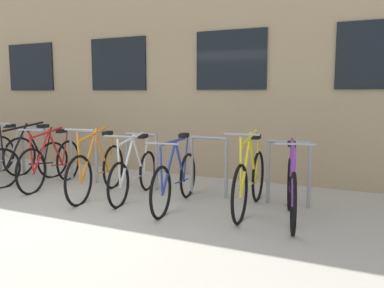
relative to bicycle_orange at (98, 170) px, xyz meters
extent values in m
plane|color=#B2ADA0|center=(0.21, -1.21, -0.40)|extent=(42.00, 42.00, 0.00)
cube|color=tan|center=(0.21, 5.06, 2.54)|extent=(28.00, 6.15, 5.87)
cube|color=black|center=(-3.39, 1.97, 1.74)|extent=(1.30, 0.04, 1.04)
cube|color=black|center=(-0.99, 1.97, 1.74)|extent=(1.30, 0.04, 1.04)
cube|color=black|center=(1.41, 1.97, 1.74)|extent=(1.30, 0.04, 1.04)
cube|color=black|center=(3.81, 1.97, 1.74)|extent=(1.30, 0.04, 1.04)
cylinder|color=gray|center=(-2.97, 0.69, 0.05)|extent=(0.05, 0.05, 0.89)
cylinder|color=gray|center=(-2.34, 0.69, 0.05)|extent=(0.05, 0.05, 0.89)
cylinder|color=gray|center=(-1.77, 0.69, 0.05)|extent=(0.05, 0.05, 0.89)
cylinder|color=gray|center=(-2.05, 0.69, 0.50)|extent=(0.57, 0.05, 0.05)
cylinder|color=gray|center=(-1.14, 0.69, 0.05)|extent=(0.05, 0.05, 0.89)
cylinder|color=gray|center=(-0.57, 0.69, 0.05)|extent=(0.05, 0.05, 0.89)
cylinder|color=gray|center=(-0.85, 0.69, 0.50)|extent=(0.57, 0.05, 0.05)
cylinder|color=gray|center=(0.06, 0.69, 0.05)|extent=(0.05, 0.05, 0.89)
cylinder|color=gray|center=(0.63, 0.69, 0.05)|extent=(0.05, 0.05, 0.89)
cylinder|color=gray|center=(0.35, 0.69, 0.50)|extent=(0.57, 0.05, 0.05)
cylinder|color=gray|center=(1.26, 0.69, 0.05)|extent=(0.05, 0.05, 0.89)
cylinder|color=gray|center=(1.83, 0.69, 0.05)|extent=(0.05, 0.05, 0.89)
cylinder|color=gray|center=(1.55, 0.69, 0.50)|extent=(0.57, 0.05, 0.05)
cylinder|color=gray|center=(2.46, 0.69, 0.05)|extent=(0.05, 0.05, 0.89)
cylinder|color=gray|center=(3.03, 0.69, 0.05)|extent=(0.05, 0.05, 0.89)
cylinder|color=gray|center=(2.75, 0.69, 0.50)|extent=(0.57, 0.05, 0.05)
torus|color=black|center=(-0.10, 0.53, -0.05)|extent=(0.17, 0.72, 0.73)
torus|color=black|center=(0.10, -0.54, -0.05)|extent=(0.17, 0.72, 0.73)
cylinder|color=orange|center=(0.05, -0.24, 0.26)|extent=(0.13, 0.52, 0.76)
cylinder|color=orange|center=(-0.03, 0.18, 0.20)|extent=(0.11, 0.39, 0.62)
cylinder|color=orange|center=(0.01, -0.07, 0.57)|extent=(0.19, 0.86, 0.17)
cylinder|color=orange|center=(-0.05, 0.27, -0.08)|extent=(0.12, 0.54, 0.08)
cylinder|color=orange|center=(-0.08, 0.45, 0.22)|extent=(0.06, 0.20, 0.56)
cylinder|color=orange|center=(0.10, -0.51, 0.29)|extent=(0.04, 0.08, 0.69)
cube|color=black|center=(-0.07, 0.36, 0.53)|extent=(0.13, 0.21, 0.06)
cylinder|color=gray|center=(0.09, -0.49, 0.66)|extent=(0.44, 0.11, 0.03)
torus|color=black|center=(-1.20, 0.68, -0.05)|extent=(0.17, 0.73, 0.74)
torus|color=black|center=(-1.01, -0.35, -0.05)|extent=(0.17, 0.73, 0.74)
cylinder|color=red|center=(-1.06, -0.07, 0.23)|extent=(0.13, 0.50, 0.69)
cylinder|color=red|center=(-1.13, 0.33, 0.19)|extent=(0.10, 0.37, 0.59)
cylinder|color=red|center=(-1.09, 0.10, 0.52)|extent=(0.18, 0.81, 0.13)
cylinder|color=red|center=(-1.15, 0.42, -0.07)|extent=(0.12, 0.52, 0.08)
cylinder|color=red|center=(-1.18, 0.59, 0.21)|extent=(0.06, 0.20, 0.53)
cylinder|color=red|center=(-1.01, -0.32, 0.26)|extent=(0.04, 0.08, 0.62)
cube|color=black|center=(-1.16, 0.50, 0.51)|extent=(0.13, 0.21, 0.06)
cylinder|color=gray|center=(-1.02, -0.30, 0.60)|extent=(0.44, 0.10, 0.03)
torus|color=black|center=(-2.30, 0.57, -0.04)|extent=(0.06, 0.76, 0.75)
cylinder|color=#B7B7BC|center=(-2.31, 0.24, 0.22)|extent=(0.05, 0.33, 0.64)
cylinder|color=#B7B7BC|center=(-2.30, 0.33, -0.07)|extent=(0.04, 0.48, 0.08)
cylinder|color=#B7B7BC|center=(-2.30, 0.48, 0.25)|extent=(0.03, 0.20, 0.58)
cube|color=black|center=(-2.30, 0.39, 0.56)|extent=(0.11, 0.20, 0.06)
torus|color=black|center=(-2.99, 0.73, -0.05)|extent=(0.13, 0.73, 0.73)
torus|color=black|center=(1.27, 0.53, -0.07)|extent=(0.13, 0.68, 0.68)
torus|color=black|center=(1.42, -0.55, -0.07)|extent=(0.13, 0.68, 0.68)
cylinder|color=#233893|center=(1.38, -0.25, 0.19)|extent=(0.11, 0.52, 0.65)
cylinder|color=#233893|center=(1.32, 0.17, 0.20)|extent=(0.09, 0.40, 0.67)
cylinder|color=#233893|center=(1.36, -0.07, 0.52)|extent=(0.15, 0.86, 0.05)
cylinder|color=#233893|center=(1.31, 0.26, -0.10)|extent=(0.10, 0.55, 0.07)
cylinder|color=#233893|center=(1.28, 0.44, 0.23)|extent=(0.05, 0.20, 0.61)
cylinder|color=#233893|center=(1.42, -0.52, 0.22)|extent=(0.04, 0.08, 0.59)
cube|color=black|center=(1.30, 0.36, 0.56)|extent=(0.13, 0.21, 0.06)
cylinder|color=gray|center=(1.41, -0.50, 0.54)|extent=(0.44, 0.09, 0.03)
torus|color=black|center=(-1.61, 0.72, -0.07)|extent=(0.13, 0.68, 0.69)
torus|color=black|center=(-1.74, -0.28, -0.07)|extent=(0.13, 0.68, 0.69)
cylinder|color=black|center=(-1.70, -0.01, 0.26)|extent=(0.10, 0.48, 0.78)
cylinder|color=black|center=(-1.65, 0.38, 0.21)|extent=(0.08, 0.36, 0.68)
cylinder|color=black|center=(-1.68, 0.15, 0.59)|extent=(0.14, 0.78, 0.14)
cylinder|color=black|center=(-1.64, 0.47, -0.10)|extent=(0.09, 0.50, 0.07)
cylinder|color=black|center=(-1.62, 0.63, 0.23)|extent=(0.05, 0.20, 0.62)
cylinder|color=black|center=(-1.74, -0.26, 0.28)|extent=(0.04, 0.08, 0.72)
cube|color=black|center=(-1.63, 0.54, 0.57)|extent=(0.13, 0.21, 0.06)
cylinder|color=gray|center=(-1.73, -0.23, 0.67)|extent=(0.44, 0.08, 0.03)
torus|color=black|center=(2.29, 0.78, -0.04)|extent=(0.10, 0.74, 0.74)
torus|color=black|center=(2.38, -0.31, -0.04)|extent=(0.10, 0.74, 0.74)
cylinder|color=yellow|center=(2.36, -0.01, 0.28)|extent=(0.08, 0.53, 0.77)
cylinder|color=yellow|center=(2.32, 0.42, 0.22)|extent=(0.07, 0.40, 0.64)
cylinder|color=yellow|center=(2.34, 0.17, 0.59)|extent=(0.11, 0.87, 0.16)
cylinder|color=yellow|center=(2.31, 0.51, -0.07)|extent=(0.07, 0.55, 0.08)
cylinder|color=yellow|center=(2.30, 0.70, 0.24)|extent=(0.04, 0.20, 0.58)
cylinder|color=yellow|center=(2.38, -0.29, 0.30)|extent=(0.03, 0.08, 0.70)
cube|color=black|center=(2.30, 0.61, 0.56)|extent=(0.12, 0.21, 0.06)
cylinder|color=gray|center=(2.38, -0.26, 0.68)|extent=(0.44, 0.06, 0.03)
torus|color=black|center=(0.48, 0.67, -0.09)|extent=(0.14, 0.65, 0.65)
torus|color=black|center=(0.65, -0.38, -0.09)|extent=(0.14, 0.65, 0.65)
cylinder|color=silver|center=(0.61, -0.09, 0.21)|extent=(0.12, 0.51, 0.71)
cylinder|color=silver|center=(0.54, 0.32, 0.16)|extent=(0.10, 0.38, 0.62)
cylinder|color=silver|center=(0.58, 0.08, 0.51)|extent=(0.17, 0.83, 0.12)
cylinder|color=silver|center=(0.53, 0.41, -0.11)|extent=(0.11, 0.53, 0.07)
cylinder|color=silver|center=(0.50, 0.58, 0.19)|extent=(0.06, 0.20, 0.56)
cylinder|color=silver|center=(0.65, -0.35, 0.23)|extent=(0.04, 0.08, 0.64)
cube|color=black|center=(0.51, 0.49, 0.50)|extent=(0.13, 0.21, 0.06)
cylinder|color=gray|center=(0.65, -0.33, 0.58)|extent=(0.44, 0.10, 0.03)
torus|color=black|center=(2.80, 0.55, -0.06)|extent=(0.21, 0.71, 0.72)
torus|color=black|center=(3.04, -0.41, -0.06)|extent=(0.21, 0.71, 0.72)
cylinder|color=#722D99|center=(2.97, -0.14, 0.24)|extent=(0.15, 0.47, 0.70)
cylinder|color=#722D99|center=(2.88, 0.23, 0.19)|extent=(0.12, 0.34, 0.61)
cylinder|color=#722D99|center=(2.93, 0.01, 0.53)|extent=(0.22, 0.75, 0.13)
cylinder|color=#722D99|center=(2.86, 0.31, -0.08)|extent=(0.14, 0.49, 0.07)
cylinder|color=#722D99|center=(2.82, 0.47, 0.22)|extent=(0.07, 0.20, 0.55)
cylinder|color=#722D99|center=(3.03, -0.38, 0.26)|extent=(0.05, 0.08, 0.64)
cube|color=black|center=(2.84, 0.38, 0.52)|extent=(0.15, 0.22, 0.06)
cylinder|color=gray|center=(3.03, -0.36, 0.61)|extent=(0.43, 0.13, 0.03)
camera|label=1|loc=(3.89, -4.83, 1.17)|focal=37.67mm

